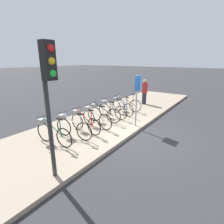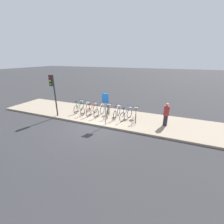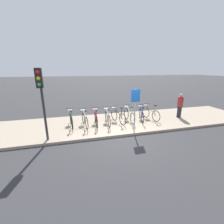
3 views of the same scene
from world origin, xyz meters
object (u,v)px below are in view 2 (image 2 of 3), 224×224
at_px(parked_bicycle_3, 100,110).
at_px(parked_bicycle_5, 117,112).
at_px(parked_bicycle_4, 108,111).
at_px(parked_bicycle_6, 127,114).
at_px(parked_bicycle_1, 86,108).
at_px(traffic_light, 53,87).
at_px(parked_bicycle_0, 79,106).
at_px(parked_bicycle_7, 136,114).
at_px(pedestrian, 166,114).
at_px(sign_post, 105,104).
at_px(parked_bicycle_2, 93,109).

height_order(parked_bicycle_3, parked_bicycle_5, same).
bearing_deg(parked_bicycle_4, parked_bicycle_6, -2.85).
distance_m(parked_bicycle_1, traffic_light, 2.83).
xyz_separation_m(parked_bicycle_1, parked_bicycle_4, (1.89, 0.12, 0.00)).
bearing_deg(parked_bicycle_0, traffic_light, -123.11).
distance_m(parked_bicycle_4, parked_bicycle_6, 1.47).
relative_size(parked_bicycle_5, parked_bicycle_7, 1.02).
distance_m(parked_bicycle_1, pedestrian, 5.97).
height_order(parked_bicycle_7, pedestrian, pedestrian).
relative_size(parked_bicycle_3, traffic_light, 0.52).
relative_size(parked_bicycle_5, sign_post, 0.75).
bearing_deg(parked_bicycle_2, pedestrian, -0.27).
bearing_deg(parked_bicycle_1, parked_bicycle_0, 166.30).
bearing_deg(parked_bicycle_5, parked_bicycle_7, 1.01).
height_order(parked_bicycle_5, parked_bicycle_7, same).
xyz_separation_m(parked_bicycle_4, parked_bicycle_6, (1.46, -0.07, 0.00)).
xyz_separation_m(pedestrian, sign_post, (-3.63, -1.32, 0.63)).
bearing_deg(parked_bicycle_4, parked_bicycle_7, 1.21).
bearing_deg(parked_bicycle_0, sign_post, -26.28).
distance_m(parked_bicycle_0, parked_bicycle_3, 1.97).
relative_size(parked_bicycle_2, parked_bicycle_7, 1.02).
height_order(parked_bicycle_0, parked_bicycle_6, same).
bearing_deg(parked_bicycle_1, parked_bicycle_2, 1.11).
distance_m(parked_bicycle_3, parked_bicycle_4, 0.64).
xyz_separation_m(parked_bicycle_6, parked_bicycle_7, (0.63, 0.12, 0.00)).
distance_m(parked_bicycle_5, parked_bicycle_7, 1.39).
xyz_separation_m(parked_bicycle_2, pedestrian, (5.34, -0.02, 0.36)).
xyz_separation_m(parked_bicycle_2, parked_bicycle_4, (1.27, 0.11, 0.00)).
height_order(parked_bicycle_1, sign_post, sign_post).
relative_size(parked_bicycle_5, pedestrian, 1.03).
height_order(parked_bicycle_4, parked_bicycle_7, same).
bearing_deg(traffic_light, pedestrian, 10.14).
bearing_deg(parked_bicycle_3, sign_post, -50.71).
height_order(parked_bicycle_5, parked_bicycle_6, same).
bearing_deg(parked_bicycle_4, parked_bicycle_5, 1.59).
relative_size(parked_bicycle_1, parked_bicycle_4, 1.03).
bearing_deg(parked_bicycle_3, traffic_light, -155.30).
bearing_deg(parked_bicycle_6, parked_bicycle_5, 173.06).
distance_m(parked_bicycle_5, traffic_light, 4.90).
relative_size(parked_bicycle_2, sign_post, 0.75).
xyz_separation_m(parked_bicycle_4, pedestrian, (4.07, -0.13, 0.36)).
relative_size(parked_bicycle_4, parked_bicycle_7, 0.99).
height_order(parked_bicycle_0, parked_bicycle_3, same).
bearing_deg(parked_bicycle_4, parked_bicycle_1, -176.32).
bearing_deg(parked_bicycle_5, parked_bicycle_4, -178.41).
distance_m(parked_bicycle_0, sign_post, 3.53).
bearing_deg(pedestrian, parked_bicycle_1, 179.88).
bearing_deg(sign_post, traffic_light, -179.19).
relative_size(parked_bicycle_3, parked_bicycle_4, 1.03).
xyz_separation_m(parked_bicycle_0, parked_bicycle_7, (4.68, -0.01, 0.00)).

